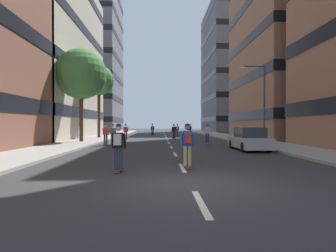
{
  "coord_description": "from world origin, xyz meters",
  "views": [
    {
      "loc": [
        -0.93,
        -8.18,
        1.76
      ],
      "look_at": [
        0.0,
        21.06,
        1.55
      ],
      "focal_mm": 30.08,
      "sensor_mm": 36.0,
      "label": 1
    }
  ],
  "objects_px": {
    "skater_2": "(174,131)",
    "skater_10": "(153,129)",
    "skater_0": "(190,129)",
    "skater_8": "(207,132)",
    "skater_3": "(187,141)",
    "skater_5": "(187,143)",
    "parked_car_near": "(249,140)",
    "skater_6": "(106,134)",
    "streetlamp_right": "(260,95)",
    "skater_4": "(177,129)",
    "street_tree_mid": "(99,81)",
    "skater_7": "(126,131)",
    "skater_9": "(118,144)",
    "skater_1": "(113,133)",
    "street_tree_near": "(81,74)"
  },
  "relations": [
    {
      "from": "skater_2",
      "to": "skater_10",
      "type": "height_order",
      "value": "same"
    },
    {
      "from": "skater_0",
      "to": "skater_8",
      "type": "height_order",
      "value": "same"
    },
    {
      "from": "skater_3",
      "to": "skater_5",
      "type": "relative_size",
      "value": 1.0
    },
    {
      "from": "parked_car_near",
      "to": "skater_8",
      "type": "relative_size",
      "value": 2.47
    },
    {
      "from": "skater_2",
      "to": "skater_8",
      "type": "bearing_deg",
      "value": -71.35
    },
    {
      "from": "parked_car_near",
      "to": "skater_6",
      "type": "distance_m",
      "value": 11.16
    },
    {
      "from": "streetlamp_right",
      "to": "skater_4",
      "type": "relative_size",
      "value": 3.65
    },
    {
      "from": "parked_car_near",
      "to": "skater_3",
      "type": "height_order",
      "value": "skater_3"
    },
    {
      "from": "skater_6",
      "to": "skater_8",
      "type": "relative_size",
      "value": 1.0
    },
    {
      "from": "skater_0",
      "to": "street_tree_mid",
      "type": "bearing_deg",
      "value": -148.54
    },
    {
      "from": "skater_5",
      "to": "skater_7",
      "type": "height_order",
      "value": "same"
    },
    {
      "from": "parked_car_near",
      "to": "skater_9",
      "type": "height_order",
      "value": "skater_9"
    },
    {
      "from": "skater_1",
      "to": "skater_8",
      "type": "relative_size",
      "value": 1.0
    },
    {
      "from": "skater_3",
      "to": "skater_6",
      "type": "height_order",
      "value": "same"
    },
    {
      "from": "streetlamp_right",
      "to": "skater_5",
      "type": "height_order",
      "value": "streetlamp_right"
    },
    {
      "from": "skater_1",
      "to": "skater_5",
      "type": "bearing_deg",
      "value": -68.64
    },
    {
      "from": "skater_3",
      "to": "skater_5",
      "type": "bearing_deg",
      "value": -95.02
    },
    {
      "from": "skater_4",
      "to": "skater_7",
      "type": "distance_m",
      "value": 10.7
    },
    {
      "from": "skater_1",
      "to": "skater_6",
      "type": "bearing_deg",
      "value": -103.77
    },
    {
      "from": "parked_car_near",
      "to": "skater_7",
      "type": "xyz_separation_m",
      "value": [
        -9.75,
        13.0,
        0.29
      ]
    },
    {
      "from": "street_tree_near",
      "to": "skater_9",
      "type": "relative_size",
      "value": 4.85
    },
    {
      "from": "streetlamp_right",
      "to": "skater_9",
      "type": "xyz_separation_m",
      "value": [
        -9.85,
        -12.8,
        -3.12
      ]
    },
    {
      "from": "skater_2",
      "to": "street_tree_mid",
      "type": "bearing_deg",
      "value": 169.8
    },
    {
      "from": "skater_4",
      "to": "parked_car_near",
      "type": "bearing_deg",
      "value": -81.03
    },
    {
      "from": "parked_car_near",
      "to": "streetlamp_right",
      "type": "height_order",
      "value": "streetlamp_right"
    },
    {
      "from": "skater_10",
      "to": "street_tree_mid",
      "type": "bearing_deg",
      "value": -134.58
    },
    {
      "from": "street_tree_near",
      "to": "parked_car_near",
      "type": "bearing_deg",
      "value": -30.67
    },
    {
      "from": "street_tree_near",
      "to": "skater_0",
      "type": "relative_size",
      "value": 4.85
    },
    {
      "from": "street_tree_mid",
      "to": "streetlamp_right",
      "type": "height_order",
      "value": "street_tree_mid"
    },
    {
      "from": "skater_7",
      "to": "skater_5",
      "type": "bearing_deg",
      "value": -76.62
    },
    {
      "from": "street_tree_mid",
      "to": "skater_6",
      "type": "relative_size",
      "value": 4.88
    },
    {
      "from": "skater_2",
      "to": "skater_3",
      "type": "height_order",
      "value": "same"
    },
    {
      "from": "skater_7",
      "to": "skater_8",
      "type": "relative_size",
      "value": 1.0
    },
    {
      "from": "street_tree_near",
      "to": "skater_1",
      "type": "bearing_deg",
      "value": -34.68
    },
    {
      "from": "streetlamp_right",
      "to": "skater_4",
      "type": "distance_m",
      "value": 18.35
    },
    {
      "from": "streetlamp_right",
      "to": "skater_0",
      "type": "height_order",
      "value": "streetlamp_right"
    },
    {
      "from": "skater_9",
      "to": "skater_6",
      "type": "bearing_deg",
      "value": 102.73
    },
    {
      "from": "street_tree_near",
      "to": "skater_1",
      "type": "relative_size",
      "value": 4.85
    },
    {
      "from": "street_tree_mid",
      "to": "skater_6",
      "type": "distance_m",
      "value": 13.18
    },
    {
      "from": "skater_4",
      "to": "skater_7",
      "type": "height_order",
      "value": "same"
    },
    {
      "from": "skater_2",
      "to": "skater_6",
      "type": "relative_size",
      "value": 1.0
    },
    {
      "from": "skater_5",
      "to": "skater_8",
      "type": "height_order",
      "value": "same"
    },
    {
      "from": "skater_7",
      "to": "skater_10",
      "type": "height_order",
      "value": "same"
    },
    {
      "from": "parked_car_near",
      "to": "skater_0",
      "type": "distance_m",
      "value": 22.86
    },
    {
      "from": "skater_4",
      "to": "skater_8",
      "type": "xyz_separation_m",
      "value": [
        1.69,
        -15.31,
        0.0
      ]
    },
    {
      "from": "skater_5",
      "to": "skater_6",
      "type": "relative_size",
      "value": 1.0
    },
    {
      "from": "street_tree_near",
      "to": "skater_8",
      "type": "xyz_separation_m",
      "value": [
        11.56,
        -1.56,
        -5.38
      ]
    },
    {
      "from": "skater_3",
      "to": "skater_6",
      "type": "xyz_separation_m",
      "value": [
        -5.58,
        9.98,
        0.0
      ]
    },
    {
      "from": "skater_8",
      "to": "skater_10",
      "type": "xyz_separation_m",
      "value": [
        -5.25,
        15.66,
        -0.03
      ]
    },
    {
      "from": "skater_10",
      "to": "skater_0",
      "type": "bearing_deg",
      "value": 8.6
    }
  ]
}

